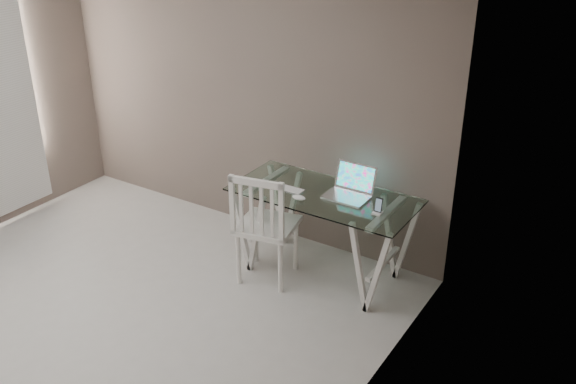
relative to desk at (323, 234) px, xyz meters
name	(u,v)px	position (x,y,z in m)	size (l,w,h in m)	color
room	(18,117)	(-1.15, -1.80, 1.33)	(4.50, 4.52, 2.71)	#B0AEA8
desk	(323,234)	(0.00, 0.00, 0.00)	(1.50, 0.70, 0.75)	silver
chair	(263,223)	(-0.35, -0.36, 0.16)	(0.54, 0.54, 0.99)	silver
laptop	(350,189)	(0.18, 0.10, 0.42)	(0.34, 0.31, 0.24)	silver
keyboard	(288,189)	(-0.29, -0.08, 0.37)	(0.27, 0.12, 0.01)	silver
mouse	(299,198)	(-0.12, -0.19, 0.38)	(0.11, 0.07, 0.04)	white
phone_dock	(378,209)	(0.51, -0.07, 0.40)	(0.07, 0.07, 0.13)	white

